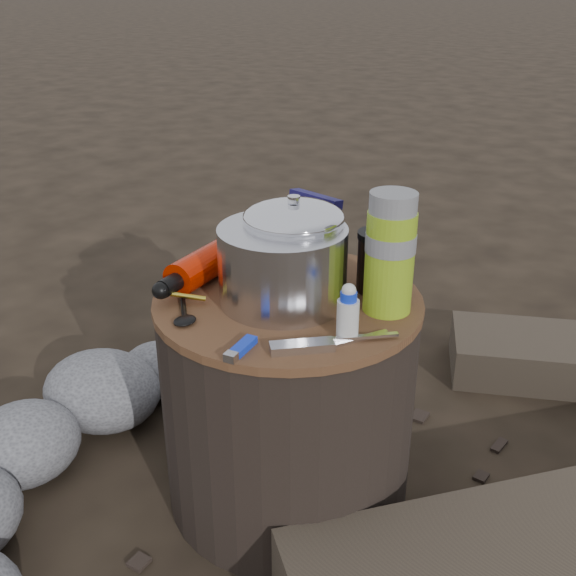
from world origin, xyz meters
The scene contains 15 objects.
ground centered at (0.00, 0.00, 0.00)m, with size 60.00×60.00×0.00m, color black.
stump centered at (0.00, 0.00, 0.23)m, with size 0.50×0.50×0.46m, color black.
rock_ring centered at (-0.36, -0.13, 0.10)m, with size 0.48×1.04×0.21m, color #5D5D62, non-canonical shape.
foil_windscreen centered at (0.00, -0.02, 0.53)m, with size 0.23×0.23×0.14m, color silver.
camping_pot centered at (0.00, 0.02, 0.55)m, with size 0.18×0.18×0.18m, color silver.
fuel_bottle centered at (-0.18, -0.01, 0.49)m, with size 0.07×0.27×0.07m, color #BE1901, non-canonical shape.
thermos centered at (0.18, 0.05, 0.57)m, with size 0.09×0.09×0.22m, color #82A81C.
travel_mug centered at (0.12, 0.12, 0.52)m, with size 0.08×0.08×0.12m, color black.
stuff_sack centered at (-0.13, 0.14, 0.52)m, with size 0.17×0.14×0.11m, color #D5A800.
food_pouch centered at (-0.04, 0.15, 0.54)m, with size 0.12×0.03×0.15m, color #130E48.
lighter centered at (0.05, -0.20, 0.47)m, with size 0.02×0.08×0.01m, color #1332CD.
multitool centered at (0.13, -0.15, 0.47)m, with size 0.03×0.10×0.01m, color silver.
pot_grabber centered at (0.19, -0.08, 0.47)m, with size 0.03×0.12×0.01m, color silver, non-canonical shape.
spork centered at (-0.14, -0.14, 0.47)m, with size 0.03×0.14×0.01m, color black, non-canonical shape.
squeeze_bottle centered at (0.17, -0.08, 0.50)m, with size 0.04×0.04×0.09m, color beige.
Camera 1 is at (0.62, -0.96, 1.01)m, focal length 42.25 mm.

